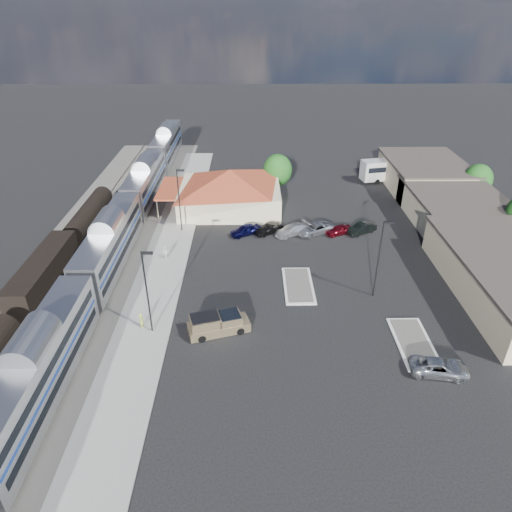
{
  "coord_description": "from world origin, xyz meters",
  "views": [
    {
      "loc": [
        -1.26,
        -41.12,
        28.49
      ],
      "look_at": [
        -0.78,
        3.99,
        2.8
      ],
      "focal_mm": 32.0,
      "sensor_mm": 36.0,
      "label": 1
    }
  ],
  "objects_px": {
    "pickup_truck": "(219,324)",
    "suv": "(440,367)",
    "station_depot": "(230,189)",
    "coach_bus": "(395,168)"
  },
  "relations": [
    {
      "from": "suv",
      "to": "coach_bus",
      "type": "bearing_deg",
      "value": -2.98
    },
    {
      "from": "pickup_truck",
      "to": "suv",
      "type": "xyz_separation_m",
      "value": [
        19.39,
        -5.87,
        -0.27
      ]
    },
    {
      "from": "station_depot",
      "to": "suv",
      "type": "distance_m",
      "value": 40.92
    },
    {
      "from": "pickup_truck",
      "to": "coach_bus",
      "type": "height_order",
      "value": "coach_bus"
    },
    {
      "from": "pickup_truck",
      "to": "suv",
      "type": "relative_size",
      "value": 1.25
    },
    {
      "from": "station_depot",
      "to": "pickup_truck",
      "type": "distance_m",
      "value": 30.13
    },
    {
      "from": "pickup_truck",
      "to": "station_depot",
      "type": "bearing_deg",
      "value": -16.57
    },
    {
      "from": "station_depot",
      "to": "coach_bus",
      "type": "bearing_deg",
      "value": 22.79
    },
    {
      "from": "station_depot",
      "to": "pickup_truck",
      "type": "xyz_separation_m",
      "value": [
        0.07,
        -30.05,
        -2.16
      ]
    },
    {
      "from": "coach_bus",
      "to": "pickup_truck",
      "type": "bearing_deg",
      "value": 134.34
    }
  ]
}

